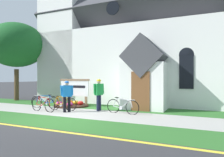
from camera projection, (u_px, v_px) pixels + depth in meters
name	position (u px, v px, depth m)	size (l,w,h in m)	color
ground	(101.00, 107.00, 12.27)	(140.00, 140.00, 0.00)	#333335
sidewalk_slab	(85.00, 113.00, 10.24)	(32.00, 2.45, 0.01)	#A8A59E
grass_verge	(56.00, 122.00, 8.23)	(32.00, 1.96, 0.01)	#2D6628
church_lawn	(106.00, 107.00, 12.34)	(24.00, 2.15, 0.01)	#2D6628
curb_paint_stripe	(35.00, 128.00, 7.20)	(28.00, 0.16, 0.01)	yellow
church_building	(125.00, 41.00, 16.96)	(13.30, 10.04, 13.63)	white
church_sign	(74.00, 88.00, 13.06)	(2.23, 0.24, 1.69)	#7F6047
flower_bed	(71.00, 105.00, 12.74)	(2.13, 2.13, 0.34)	#382319
bicycle_silver	(43.00, 104.00, 10.78)	(1.74, 0.25, 0.83)	black
bicycle_white	(122.00, 106.00, 10.13)	(1.75, 0.22, 0.82)	black
bicycle_orange	(45.00, 102.00, 12.09)	(1.75, 0.37, 0.81)	black
bicycle_red	(62.00, 103.00, 11.18)	(1.78, 0.12, 0.80)	black
cyclist_in_white_jersey	(67.00, 94.00, 10.56)	(0.50, 0.51, 1.61)	black
cyclist_in_blue_jersey	(99.00, 92.00, 11.03)	(0.34, 0.65, 1.69)	#191E38
yard_deciduous_tree	(16.00, 45.00, 16.14)	(4.45, 4.45, 6.05)	#4C3823
distant_hill	(161.00, 83.00, 76.89)	(100.19, 53.15, 20.42)	#847A5B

